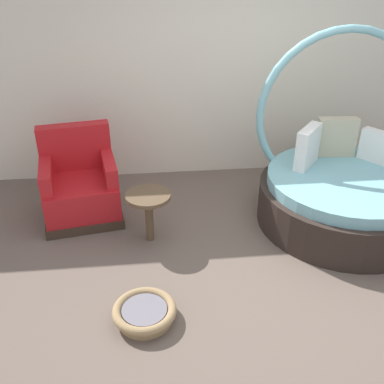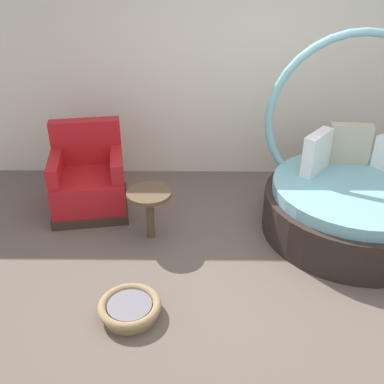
{
  "view_description": "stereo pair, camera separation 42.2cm",
  "coord_description": "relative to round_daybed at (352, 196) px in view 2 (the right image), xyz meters",
  "views": [
    {
      "loc": [
        -0.92,
        -3.12,
        2.63
      ],
      "look_at": [
        -0.53,
        0.54,
        0.55
      ],
      "focal_mm": 41.58,
      "sensor_mm": 36.0,
      "label": 1
    },
    {
      "loc": [
        -0.5,
        -3.14,
        2.63
      ],
      "look_at": [
        -0.53,
        0.54,
        0.55
      ],
      "focal_mm": 41.58,
      "sensor_mm": 36.0,
      "label": 2
    }
  ],
  "objects": [
    {
      "name": "pet_basket",
      "position": [
        -2.11,
        -1.29,
        -0.31
      ],
      "size": [
        0.51,
        0.51,
        0.13
      ],
      "color": "#9E7F56",
      "rests_on": "ground_plane"
    },
    {
      "name": "back_wall",
      "position": [
        -1.09,
        1.35,
        0.94
      ],
      "size": [
        8.0,
        0.12,
        2.63
      ],
      "primitive_type": "cube",
      "color": "silver",
      "rests_on": "ground_plane"
    },
    {
      "name": "ground_plane",
      "position": [
        -1.09,
        -0.79,
        -0.39
      ],
      "size": [
        8.0,
        8.0,
        0.02
      ],
      "primitive_type": "cube",
      "color": "#66564C"
    },
    {
      "name": "side_table",
      "position": [
        -2.04,
        -0.19,
        0.05
      ],
      "size": [
        0.44,
        0.44,
        0.52
      ],
      "color": "brown",
      "rests_on": "ground_plane"
    },
    {
      "name": "round_daybed",
      "position": [
        0.0,
        0.0,
        0.0
      ],
      "size": [
        1.78,
        1.78,
        1.94
      ],
      "color": "#2D231E",
      "rests_on": "ground_plane"
    },
    {
      "name": "red_armchair",
      "position": [
        -2.76,
        0.39,
        -0.05
      ],
      "size": [
        0.92,
        0.92,
        0.94
      ],
      "color": "#38281E",
      "rests_on": "ground_plane"
    }
  ]
}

